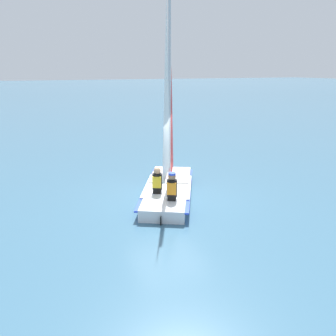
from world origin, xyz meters
TOP-DOWN VIEW (x-y plane):
  - ground_plane at (0.00, 0.00)m, footprint 260.00×260.00m
  - sailboat_main at (0.00, -0.00)m, footprint 4.20×3.21m
  - sailor_helm at (-0.43, 0.54)m, footprint 0.42×0.41m
  - sailor_crew at (-1.12, 0.36)m, footprint 0.42×0.41m

SIDE VIEW (x-z plane):
  - ground_plane at x=0.00m, z-range 0.00..0.00m
  - sailor_helm at x=-0.43m, z-range 0.04..1.20m
  - sailor_crew at x=-1.12m, z-range 0.05..1.21m
  - sailboat_main at x=0.00m, z-range -2.11..3.90m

